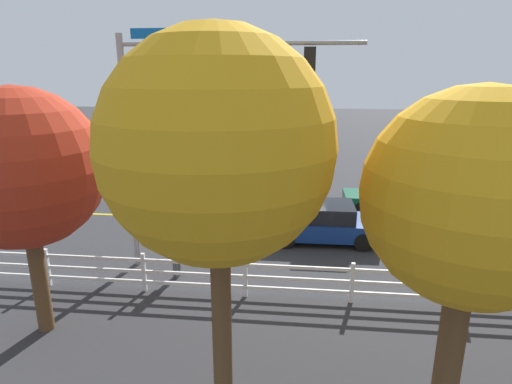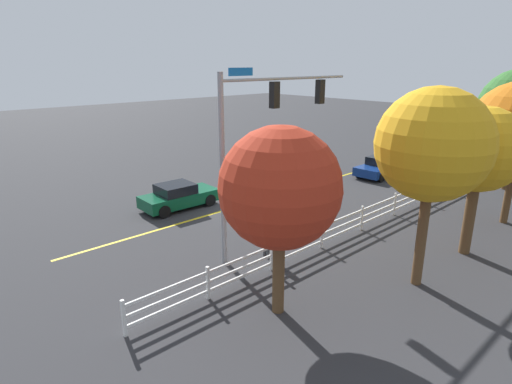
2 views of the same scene
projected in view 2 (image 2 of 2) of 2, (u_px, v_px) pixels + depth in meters
name	position (u px, v px, depth m)	size (l,w,h in m)	color
ground_plane	(245.00, 204.00, 22.71)	(120.00, 120.00, 0.00)	#2D2D30
lane_center_stripe	(295.00, 190.00, 25.30)	(28.00, 0.16, 0.01)	gold
signal_assembly	(262.00, 126.00, 15.94)	(6.95, 0.38, 7.19)	gray
car_0	(276.00, 174.00, 26.54)	(4.28, 1.84, 1.27)	#0C4C2D
car_1	(284.00, 197.00, 21.84)	(3.98, 2.03, 1.41)	navy
car_2	(381.00, 166.00, 28.30)	(4.17, 2.00, 1.30)	navy
car_3	(179.00, 196.00, 21.99)	(4.07, 1.94, 1.33)	#0C4C2D
pedestrian	(267.00, 235.00, 16.36)	(0.29, 0.42, 1.69)	#3F3F42
white_rail_fence	(379.00, 210.00, 20.05)	(26.10, 0.10, 1.15)	white
tree_0	(280.00, 188.00, 11.83)	(3.55, 3.55, 5.76)	brown
tree_3	(433.00, 146.00, 13.19)	(3.65, 3.65, 6.71)	brown
tree_4	(480.00, 150.00, 15.74)	(3.23, 3.23, 5.87)	brown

